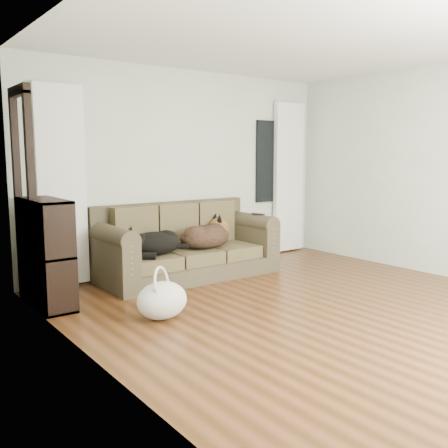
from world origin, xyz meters
TOP-DOWN VIEW (x-y plane):
  - floor at (0.00, 0.00)m, footprint 5.00×5.00m
  - ceiling at (0.00, 0.00)m, footprint 5.00×5.00m
  - wall_back at (0.00, 2.50)m, footprint 4.50×0.04m
  - wall_left at (-2.25, 0.00)m, footprint 0.04×5.00m
  - curtain_left at (-1.70, 2.42)m, footprint 0.55×0.08m
  - curtain_right at (1.80, 2.42)m, footprint 0.55×0.08m
  - window_pane at (1.45, 2.47)m, footprint 0.50×0.03m
  - door_casing at (-2.20, 2.05)m, footprint 0.07×0.60m
  - sofa at (-0.31, 1.98)m, footprint 2.20×0.95m
  - dog_black_lab at (-0.86, 1.90)m, footprint 0.73×0.58m
  - dog_shepherd at (-0.07, 1.92)m, footprint 0.77×0.57m
  - tv_remote at (0.66, 1.79)m, footprint 0.10×0.19m
  - tote_bag at (-1.38, 0.75)m, footprint 0.58×0.52m
  - bookshelf at (-2.09, 1.80)m, footprint 0.35×0.87m

SIDE VIEW (x-z plane):
  - floor at x=0.00m, z-range 0.00..0.00m
  - tote_bag at x=-1.38m, z-range -0.02..0.34m
  - sofa at x=-0.31m, z-range 0.00..0.90m
  - dog_black_lab at x=-0.86m, z-range 0.34..0.62m
  - dog_shepherd at x=-0.07m, z-range 0.33..0.65m
  - bookshelf at x=-2.09m, z-range -0.04..1.04m
  - tv_remote at x=0.66m, z-range 0.72..0.74m
  - door_casing at x=-2.20m, z-range 0.00..2.10m
  - curtain_left at x=-1.70m, z-range 0.02..2.27m
  - curtain_right at x=1.80m, z-range 0.02..2.27m
  - wall_back at x=0.00m, z-range 0.00..2.60m
  - wall_left at x=-2.25m, z-range 0.00..2.60m
  - window_pane at x=1.45m, z-range 0.80..2.00m
  - ceiling at x=0.00m, z-range 2.60..2.60m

